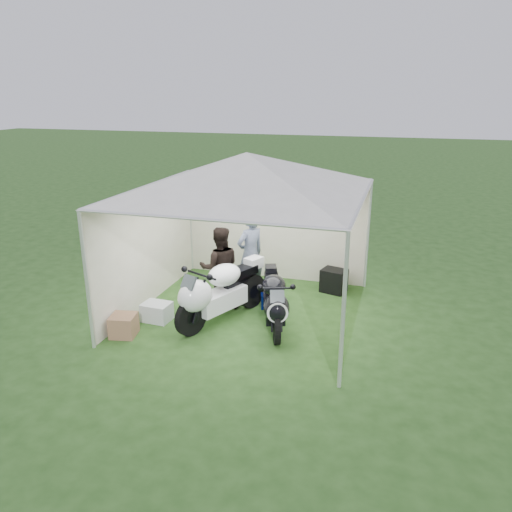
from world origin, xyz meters
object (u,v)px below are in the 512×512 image
object	(u,v)px
person_blue_jacket	(250,254)
equipment_box	(334,281)
motorcycle_white	(218,291)
paddock_stand	(270,301)
crate_0	(157,312)
crate_1	(124,325)
person_dark_jacket	(220,268)
motorcycle_black	(274,300)
canopy_tent	(247,177)

from	to	relation	value
person_blue_jacket	equipment_box	size ratio (longest dim) A/B	3.56
motorcycle_white	paddock_stand	xyz separation A→B (m)	(0.74, 0.89, -0.47)
paddock_stand	person_blue_jacket	size ratio (longest dim) A/B	0.21
equipment_box	crate_0	world-z (taller)	equipment_box
paddock_stand	crate_1	distance (m)	2.80
motorcycle_white	person_blue_jacket	xyz separation A→B (m)	(0.16, 1.43, 0.26)
paddock_stand	crate_1	world-z (taller)	crate_1
person_blue_jacket	crate_1	size ratio (longest dim) A/B	4.18
person_dark_jacket	paddock_stand	bearing A→B (deg)	170.01
motorcycle_white	person_dark_jacket	world-z (taller)	person_dark_jacket
paddock_stand	person_blue_jacket	xyz separation A→B (m)	(-0.57, 0.54, 0.73)
motorcycle_black	crate_1	xyz separation A→B (m)	(-2.39, -1.01, -0.34)
person_dark_jacket	equipment_box	world-z (taller)	person_dark_jacket
person_dark_jacket	motorcycle_white	bearing A→B (deg)	84.32
crate_1	canopy_tent	bearing A→B (deg)	40.80
canopy_tent	crate_1	xyz separation A→B (m)	(-1.75, -1.51, -2.39)
motorcycle_white	crate_1	bearing A→B (deg)	-121.34
motorcycle_black	person_blue_jacket	world-z (taller)	person_blue_jacket
crate_0	crate_1	distance (m)	0.75
person_dark_jacket	crate_0	size ratio (longest dim) A/B	3.21
motorcycle_black	crate_0	xyz separation A→B (m)	(-2.13, -0.31, -0.36)
motorcycle_white	motorcycle_black	size ratio (longest dim) A/B	1.12
person_blue_jacket	motorcycle_white	bearing A→B (deg)	28.39
person_blue_jacket	crate_0	world-z (taller)	person_blue_jacket
motorcycle_black	person_dark_jacket	bearing A→B (deg)	134.73
canopy_tent	crate_0	size ratio (longest dim) A/B	11.36
canopy_tent	crate_1	distance (m)	3.32
person_blue_jacket	equipment_box	world-z (taller)	person_blue_jacket
person_dark_jacket	crate_0	distance (m)	1.43
motorcycle_white	paddock_stand	world-z (taller)	motorcycle_white
equipment_box	motorcycle_white	bearing A→B (deg)	-131.15
person_blue_jacket	equipment_box	bearing A→B (deg)	145.83
canopy_tent	person_dark_jacket	world-z (taller)	canopy_tent
motorcycle_white	crate_0	world-z (taller)	motorcycle_white
motorcycle_white	person_dark_jacket	distance (m)	0.73
motorcycle_black	person_blue_jacket	bearing A→B (deg)	103.12
motorcycle_white	person_dark_jacket	size ratio (longest dim) A/B	1.30
person_blue_jacket	person_dark_jacket	bearing A→B (deg)	8.65
motorcycle_black	crate_0	world-z (taller)	motorcycle_black
canopy_tent	equipment_box	size ratio (longest dim) A/B	11.59
equipment_box	person_blue_jacket	bearing A→B (deg)	-159.09
canopy_tent	paddock_stand	size ratio (longest dim) A/B	15.37
paddock_stand	equipment_box	xyz separation A→B (m)	(1.05, 1.16, 0.11)
motorcycle_white	person_dark_jacket	xyz separation A→B (m)	(-0.21, 0.67, 0.19)
canopy_tent	crate_1	bearing A→B (deg)	-139.20
canopy_tent	motorcycle_white	xyz separation A→B (m)	(-0.38, -0.56, -1.97)
person_dark_jacket	crate_1	world-z (taller)	person_dark_jacket
paddock_stand	motorcycle_black	bearing A→B (deg)	-70.89
person_dark_jacket	canopy_tent	bearing A→B (deg)	146.22
motorcycle_white	paddock_stand	size ratio (longest dim) A/B	5.65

